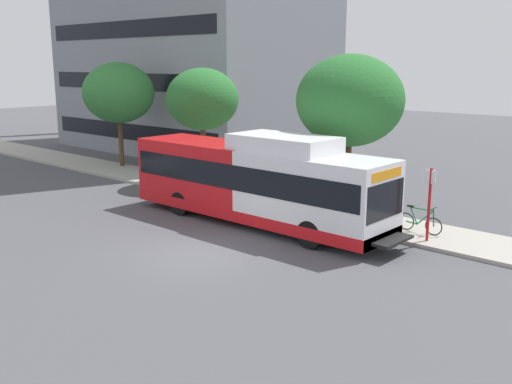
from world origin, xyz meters
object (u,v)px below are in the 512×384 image
Objects in this scene: bus_stop_sign_pole at (429,199)px; street_tree_mid_block at (202,99)px; street_tree_far_block at (119,93)px; transit_bus at (256,182)px; bicycle_parked at (420,221)px; street_tree_near_stop at (350,101)px.

bus_stop_sign_pole is 0.44× the size of street_tree_mid_block.
bus_stop_sign_pole is 0.42× the size of street_tree_far_block.
transit_bus is 6.39m from bicycle_parked.
transit_bus reaches higher than bicycle_parked.
bicycle_parked is at bearing 41.29° from bus_stop_sign_pole.
street_tree_near_stop is at bearing -91.28° from street_tree_far_block.
street_tree_near_stop is 9.11m from street_tree_mid_block.
transit_bus is 2.07× the size of street_tree_mid_block.
bicycle_parked is 20.62m from street_tree_far_block.
street_tree_near_stop is 1.10× the size of street_tree_mid_block.
street_tree_far_block is (0.05, 7.37, 0.08)m from street_tree_mid_block.
street_tree_mid_block is at bearing -90.42° from street_tree_far_block.
street_tree_far_block is at bearing 88.72° from street_tree_near_stop.
street_tree_near_stop is 1.05× the size of street_tree_far_block.
bus_stop_sign_pole is 21.16m from street_tree_far_block.
street_tree_mid_block reaches higher than transit_bus.
street_tree_mid_block is 0.95× the size of street_tree_far_block.
bus_stop_sign_pole is 0.40× the size of street_tree_near_stop.
bicycle_parked is at bearing -102.18° from street_tree_near_stop.
street_tree_near_stop is at bearing -28.40° from transit_bus.
bus_stop_sign_pole is at bearing -95.30° from street_tree_far_block.
bus_stop_sign_pole is 1.49m from bicycle_parked.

